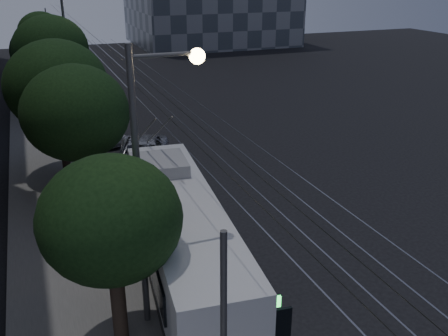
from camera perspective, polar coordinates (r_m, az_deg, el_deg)
name	(u,v)px	position (r m, az deg, el deg)	size (l,w,h in m)	color
ground	(253,226)	(22.07, 3.32, -6.63)	(120.00, 120.00, 0.00)	black
sidewalk	(47,121)	(38.99, -19.60, 5.05)	(5.00, 90.00, 0.15)	#65625E
tram_rails	(178,109)	(40.46, -5.31, 6.72)	(4.52, 90.00, 0.02)	gray
overhead_wires	(77,73)	(38.35, -16.44, 10.40)	(2.23, 90.00, 6.00)	black
trolleybus	(181,236)	(17.97, -4.97, -7.72)	(3.71, 12.17, 5.63)	silver
pickup_silver	(142,156)	(28.01, -9.33, 1.36)	(2.80, 6.06, 1.69)	#A0A1A8
car_white_a	(103,131)	(33.28, -13.68, 4.08)	(1.65, 4.10, 1.40)	silver
car_white_b	(84,98)	(42.46, -15.66, 7.75)	(2.09, 5.14, 1.49)	silver
car_white_c	(85,96)	(43.39, -15.57, 7.94)	(1.40, 4.03, 1.33)	#BBBBBF
car_white_d	(75,80)	(50.13, -16.72, 9.61)	(1.55, 3.85, 1.31)	silver
tree_0	(111,220)	(13.82, -12.83, -5.82)	(3.92, 3.92, 6.01)	black
tree_1	(76,113)	(24.04, -16.61, 6.05)	(4.94, 4.94, 6.57)	black
tree_2	(57,86)	(27.42, -18.57, 8.86)	(5.28, 5.28, 7.26)	black
tree_3	(51,49)	(39.69, -19.18, 12.70)	(5.46, 5.46, 7.46)	black
tree_4	(42,51)	(44.87, -20.11, 12.43)	(5.01, 5.01, 6.42)	black
tree_5	(41,33)	(55.52, -20.15, 14.32)	(4.60, 4.60, 6.54)	black
streetlamp_near	(151,166)	(14.20, -8.36, 0.26)	(2.16, 0.44, 8.75)	#4F4F51
streetlamp_far	(71,34)	(41.77, -17.10, 14.42)	(2.32, 0.44, 9.53)	#4F4F51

